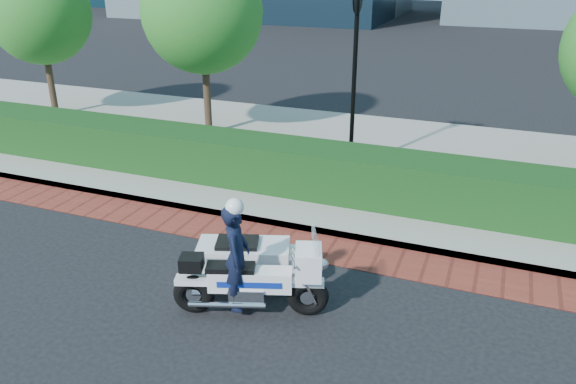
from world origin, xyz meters
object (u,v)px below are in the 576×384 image
(lamppost, at_px, (356,48))
(tree_a, at_px, (39,13))
(police_motorcycle, at_px, (246,264))
(tree_b, at_px, (202,12))

(lamppost, height_order, tree_a, tree_a)
(lamppost, xyz_separation_m, police_motorcycle, (-0.03, -5.66, -2.33))
(tree_a, xyz_separation_m, police_motorcycle, (9.97, -6.96, -2.60))
(tree_a, xyz_separation_m, tree_b, (5.50, 0.00, 0.21))
(tree_b, bearing_deg, police_motorcycle, -57.26)
(tree_a, relative_size, tree_b, 0.94)
(lamppost, bearing_deg, police_motorcycle, -90.27)
(tree_b, bearing_deg, lamppost, -16.11)
(tree_a, distance_m, police_motorcycle, 12.44)
(tree_a, bearing_deg, police_motorcycle, -34.91)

